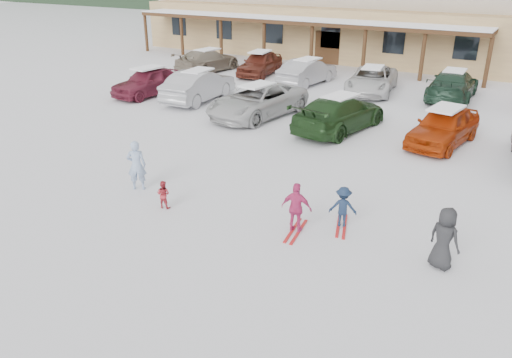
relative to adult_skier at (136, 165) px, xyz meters
The scene contains 18 objects.
ground 3.76m from the adult_skier, ahead, with size 160.00×160.00×0.00m, color white.
adult_skier is the anchor object (origin of this frame).
toddler_red 1.69m from the adult_skier, 21.05° to the right, with size 0.41×0.32×0.83m, color #B62C37.
child_navy 6.46m from the adult_skier, ahead, with size 0.74×0.42×1.14m, color #16253F.
skis_child_navy 6.50m from the adult_skier, ahead, with size 0.20×1.40×0.03m, color red.
child_magenta 5.45m from the adult_skier, ahead, with size 0.81×0.34×1.38m, color #C7306D.
skis_child_magenta 5.51m from the adult_skier, ahead, with size 0.20×1.40×0.03m, color red.
bystander_dark 9.09m from the adult_skier, ahead, with size 0.74×0.48×1.52m, color #242426.
parked_car_0 12.27m from the adult_skier, 130.14° to the left, with size 1.73×4.30×1.46m, color maroon.
parked_car_1 10.94m from the adult_skier, 116.70° to the left, with size 1.65×4.74×1.56m, color #A6A6AB.
parked_car_2 8.90m from the adult_skier, 95.77° to the left, with size 2.45×5.30×1.47m, color #BEBEBE.
parked_car_3 9.34m from the adult_skier, 70.46° to the left, with size 2.08×5.11×1.48m, color #1E3B1A.
parked_car_4 11.71m from the adult_skier, 51.73° to the left, with size 1.72×4.28×1.46m, color #AE3309.
parked_car_7 18.42m from the adult_skier, 118.99° to the left, with size 1.99×4.89×1.42m, color gray.
parked_car_8 17.76m from the adult_skier, 107.89° to the left, with size 1.73×4.30×1.47m, color maroon.
parked_car_9 16.16m from the adult_skier, 96.36° to the left, with size 1.54×4.41×1.45m, color #9C9CA0.
parked_car_10 16.13m from the adult_skier, 82.52° to the left, with size 2.30×4.99×1.39m, color silver.
parked_car_11 17.73m from the adult_skier, 69.63° to the left, with size 2.11×5.19×1.51m, color #1D3828.
Camera 1 is at (6.78, -9.92, 6.51)m, focal length 35.00 mm.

